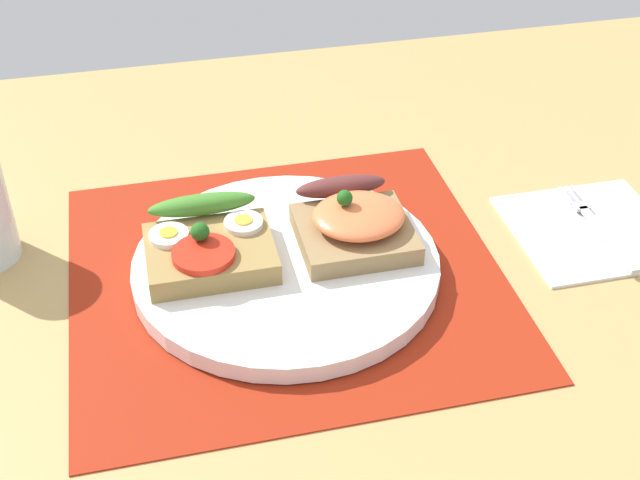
# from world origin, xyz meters

# --- Properties ---
(ground_plane) EXTENTS (1.20, 0.90, 0.03)m
(ground_plane) POSITION_xyz_m (0.00, 0.00, -0.02)
(ground_plane) COLOR tan
(placemat) EXTENTS (0.37, 0.35, 0.00)m
(placemat) POSITION_xyz_m (0.00, 0.00, 0.00)
(placemat) COLOR maroon
(placemat) RESTS_ON ground_plane
(plate) EXTENTS (0.26, 0.26, 0.02)m
(plate) POSITION_xyz_m (0.00, 0.00, 0.01)
(plate) COLOR white
(plate) RESTS_ON placemat
(sandwich_egg_tomato) EXTENTS (0.11, 0.10, 0.04)m
(sandwich_egg_tomato) POSITION_xyz_m (-0.06, 0.02, 0.03)
(sandwich_egg_tomato) COLOR olive
(sandwich_egg_tomato) RESTS_ON plate
(sandwich_salmon) EXTENTS (0.10, 0.11, 0.05)m
(sandwich_salmon) POSITION_xyz_m (0.06, 0.02, 0.04)
(sandwich_salmon) COLOR olive
(sandwich_salmon) RESTS_ON plate
(napkin) EXTENTS (0.14, 0.14, 0.01)m
(napkin) POSITION_xyz_m (0.29, -0.00, 0.00)
(napkin) COLOR white
(napkin) RESTS_ON ground_plane
(fork) EXTENTS (0.02, 0.14, 0.00)m
(fork) POSITION_xyz_m (0.29, 0.00, 0.01)
(fork) COLOR #B7B7BC
(fork) RESTS_ON napkin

